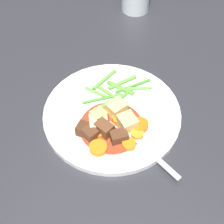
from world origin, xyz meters
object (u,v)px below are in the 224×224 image
(carrot_slice_5, at_px, (98,132))
(potato_chunk_1, at_px, (116,109))
(meat_chunk_1, at_px, (119,137))
(meat_chunk_0, at_px, (83,129))
(dinner_plate, at_px, (112,114))
(carrot_slice_4, at_px, (103,114))
(potato_chunk_0, at_px, (99,117))
(carrot_slice_3, at_px, (129,144))
(fork, at_px, (142,145))
(potato_chunk_3, at_px, (127,123))
(meat_chunk_3, at_px, (105,129))
(carrot_slice_2, at_px, (140,125))
(potato_chunk_2, at_px, (99,123))
(carrot_slice_0, at_px, (96,147))
(carrot_slice_6, at_px, (120,118))
(carrot_slice_1, at_px, (137,134))
(meat_chunk_2, at_px, (90,134))

(carrot_slice_5, height_order, potato_chunk_1, potato_chunk_1)
(meat_chunk_1, bearing_deg, meat_chunk_0, -88.15)
(dinner_plate, relative_size, carrot_slice_5, 9.70)
(potato_chunk_1, bearing_deg, meat_chunk_1, 19.92)
(meat_chunk_1, bearing_deg, carrot_slice_4, -135.75)
(dinner_plate, height_order, potato_chunk_0, potato_chunk_0)
(carrot_slice_3, bearing_deg, fork, 106.31)
(potato_chunk_3, distance_m, meat_chunk_3, 0.04)
(carrot_slice_5, bearing_deg, carrot_slice_3, 80.06)
(carrot_slice_2, bearing_deg, carrot_slice_3, -11.68)
(carrot_slice_3, relative_size, potato_chunk_2, 0.74)
(carrot_slice_0, height_order, meat_chunk_1, meat_chunk_1)
(carrot_slice_0, xyz_separation_m, carrot_slice_6, (-0.08, 0.03, 0.00))
(dinner_plate, height_order, meat_chunk_3, meat_chunk_3)
(carrot_slice_3, bearing_deg, carrot_slice_2, 168.32)
(potato_chunk_0, bearing_deg, carrot_slice_1, 80.61)
(carrot_slice_0, xyz_separation_m, potato_chunk_0, (-0.06, -0.01, 0.01))
(dinner_plate, relative_size, fork, 1.79)
(carrot_slice_1, xyz_separation_m, carrot_slice_4, (-0.03, -0.08, 0.00))
(carrot_slice_6, xyz_separation_m, potato_chunk_1, (-0.01, -0.01, 0.01))
(potato_chunk_1, bearing_deg, potato_chunk_3, 48.07)
(carrot_slice_5, height_order, meat_chunk_2, meat_chunk_2)
(carrot_slice_1, height_order, carrot_slice_3, same)
(carrot_slice_6, xyz_separation_m, potato_chunk_3, (0.01, 0.02, 0.01))
(carrot_slice_6, height_order, meat_chunk_2, meat_chunk_2)
(fork, bearing_deg, dinner_plate, -128.91)
(meat_chunk_2, bearing_deg, potato_chunk_3, 124.91)
(potato_chunk_0, height_order, potato_chunk_3, same)
(carrot_slice_3, distance_m, potato_chunk_3, 0.04)
(carrot_slice_4, distance_m, meat_chunk_0, 0.06)
(carrot_slice_4, bearing_deg, carrot_slice_1, 70.26)
(potato_chunk_1, bearing_deg, meat_chunk_0, -38.57)
(carrot_slice_0, xyz_separation_m, meat_chunk_3, (-0.04, 0.01, 0.01))
(potato_chunk_3, height_order, meat_chunk_0, potato_chunk_3)
(carrot_slice_2, relative_size, carrot_slice_3, 1.27)
(potato_chunk_1, xyz_separation_m, meat_chunk_2, (0.07, -0.03, -0.00))
(carrot_slice_3, bearing_deg, carrot_slice_4, -128.96)
(dinner_plate, relative_size, meat_chunk_1, 8.62)
(carrot_slice_4, height_order, carrot_slice_6, carrot_slice_6)
(dinner_plate, distance_m, fork, 0.10)
(carrot_slice_6, xyz_separation_m, meat_chunk_1, (0.05, 0.01, 0.01))
(carrot_slice_6, bearing_deg, dinner_plate, -126.18)
(carrot_slice_5, distance_m, meat_chunk_2, 0.02)
(dinner_plate, height_order, potato_chunk_1, potato_chunk_1)
(carrot_slice_2, xyz_separation_m, meat_chunk_0, (0.04, -0.10, 0.01))
(potato_chunk_3, relative_size, fork, 0.22)
(potato_chunk_3, height_order, meat_chunk_2, potato_chunk_3)
(meat_chunk_0, bearing_deg, carrot_slice_3, 86.82)
(carrot_slice_5, xyz_separation_m, meat_chunk_3, (-0.00, 0.01, 0.01))
(carrot_slice_4, relative_size, potato_chunk_0, 0.87)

